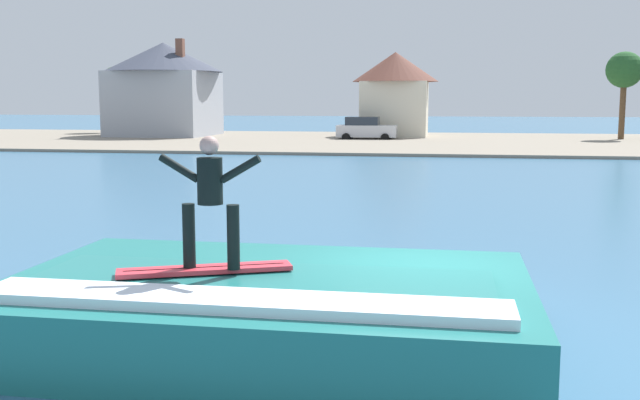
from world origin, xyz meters
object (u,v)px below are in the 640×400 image
Objects in this scene: tree_short_bushy at (117,82)px; house_small_cottage at (395,90)px; wave_crest at (268,309)px; surfer at (210,195)px; house_with_chimney at (164,85)px; surfboard at (205,269)px; tree_tall_bare at (624,71)px; car_near_shore at (366,129)px.

house_small_cottage is at bearing -5.64° from tree_short_bushy.
wave_crest is at bearing -63.19° from tree_short_bushy.
surfer is 0.17× the size of house_with_chimney.
surfboard is 0.31× the size of house_small_cottage.
house_small_cottage is 1.13× the size of tree_short_bushy.
tree_tall_bare is 1.09× the size of tree_short_bushy.
surfboard is at bearing -107.29° from tree_tall_bare.
tree_tall_bare is (15.81, 50.81, 4.21)m from surfboard.
tree_short_bushy reaches higher than wave_crest.
surfboard is 1.30× the size of surfer.
tree_tall_bare is at bearing 72.84° from surfer.
surfer is (-0.65, -0.35, 1.55)m from wave_crest.
house_with_chimney is at bearing -173.86° from house_small_cottage.
surfboard is 0.98m from surfer.
surfboard is at bearing -63.94° from tree_short_bushy.
surfer is at bearing -88.24° from house_small_cottage.
surfboard is at bearing -85.96° from car_near_shore.
house_with_chimney is 7.81m from tree_short_bushy.
wave_crest is at bearing -66.96° from house_with_chimney.
car_near_shore is at bearing -112.94° from house_small_cottage.
surfboard is 0.35× the size of tree_short_bushy.
wave_crest is 0.69× the size of house_with_chimney.
house_with_chimney is 1.40× the size of house_small_cottage.
house_with_chimney reaches higher than house_small_cottage.
house_small_cottage is at bearing 174.28° from tree_tall_bare.
car_near_shore is at bearing -16.48° from tree_short_bushy.
tree_short_bushy is at bearing 174.32° from tree_tall_bare.
house_with_chimney is 36.42m from tree_tall_bare.
house_small_cottage is (-2.26, 52.25, 3.43)m from wave_crest.
house_small_cottage is 25.55m from tree_short_bushy.
house_small_cottage reaches higher than wave_crest.
surfboard is at bearing -88.35° from house_small_cottage.
surfboard is 54.63m from house_with_chimney.
house_with_chimney is (-21.35, 50.20, 3.84)m from wave_crest.
tree_short_bushy reaches higher than surfboard.
house_small_cottage reaches higher than tree_short_bushy.
tree_tall_bare is (15.71, 50.86, 3.23)m from surfer.
tree_short_bushy is (-27.68, 54.76, 4.26)m from wave_crest.
house_with_chimney reaches higher than surfer.
car_near_shore is at bearing 94.96° from wave_crest.
wave_crest is 54.68m from house_with_chimney.
house_with_chimney is (-20.60, 50.49, 3.27)m from surfboard.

